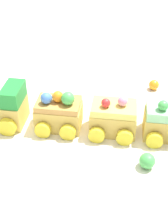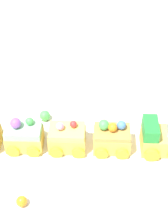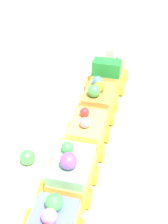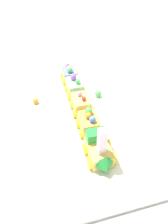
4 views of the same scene
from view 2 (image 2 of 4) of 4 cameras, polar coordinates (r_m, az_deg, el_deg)
ground_plane at (r=0.79m, az=-0.76°, el=-5.85°), size 10.00×10.00×0.00m
display_board at (r=0.79m, az=-0.77°, el=-5.57°), size 0.65×0.41×0.01m
cake_train_locomotive at (r=0.78m, az=12.38°, el=-3.85°), size 0.11×0.08×0.12m
cake_car_caramel at (r=0.77m, az=4.23°, el=-3.92°), size 0.08×0.07×0.07m
cake_car_lemon at (r=0.77m, az=-2.59°, el=-3.86°), size 0.08×0.07×0.07m
cake_car_mint at (r=0.78m, az=-9.08°, el=-3.52°), size 0.08×0.07×0.08m
gumball_orange at (r=0.70m, az=-9.48°, el=-13.28°), size 0.02×0.02×0.02m
gumball_green at (r=0.83m, az=-5.99°, el=-0.55°), size 0.02×0.02×0.02m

